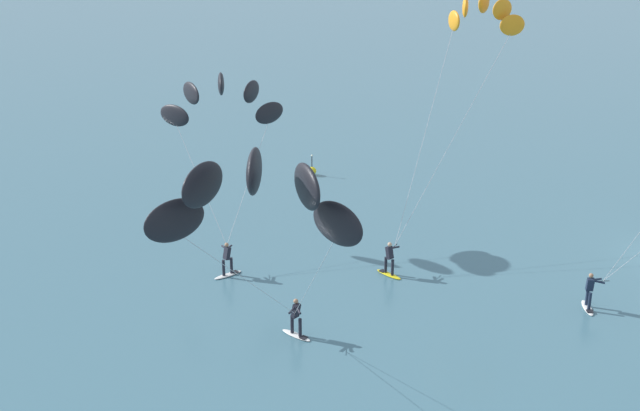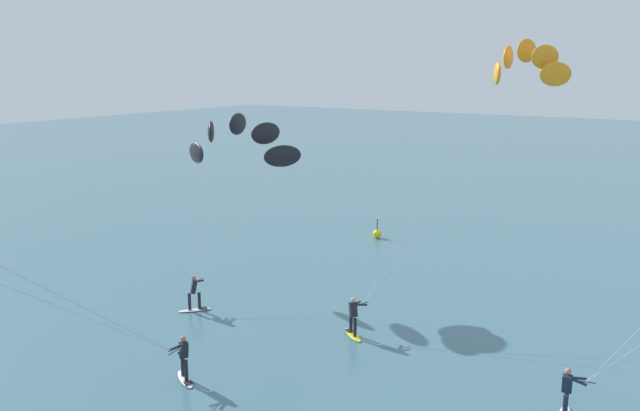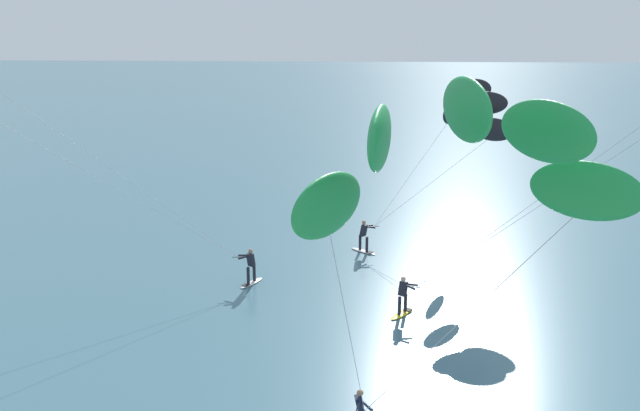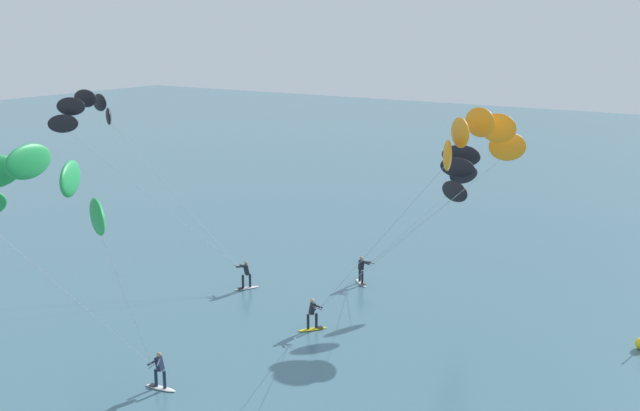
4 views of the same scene
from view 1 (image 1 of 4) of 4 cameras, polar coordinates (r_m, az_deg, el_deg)
The scene contains 4 objects.
kitesurfer_mid_water at distance 21.26m, azimuth -4.21°, elevation -0.02°, with size 12.70×5.46×11.16m.
kitesurfer_far_out at distance 43.26m, azimuth -6.61°, elevation 6.74°, with size 7.69×6.21×8.59m.
kitesurfer_downwind at distance 46.27m, azimuth 10.63°, elevation 11.88°, with size 11.66×6.56×12.18m.
marker_buoy at distance 54.56m, azimuth -0.55°, elevation 2.35°, with size 0.56×0.56×1.38m.
Camera 1 is at (-41.09, 10.36, 16.79)m, focal length 47.63 mm.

